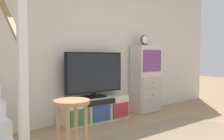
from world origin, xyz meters
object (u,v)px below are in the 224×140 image
object	(u,v)px
media_console	(96,110)
side_cabinet	(146,79)
desk_clock	(144,40)
bar_stool_near	(72,120)
television	(95,74)

from	to	relation	value
media_console	side_cabinet	distance (m)	1.31
desk_clock	bar_stool_near	size ratio (longest dim) A/B	0.29
television	bar_stool_near	size ratio (longest dim) A/B	1.56
television	desk_clock	xyz separation A→B (m)	(1.17, -0.03, 0.62)
bar_stool_near	desk_clock	bearing A→B (deg)	30.24
side_cabinet	desk_clock	xyz separation A→B (m)	(-0.06, -0.01, 0.78)
side_cabinet	desk_clock	size ratio (longest dim) A/B	6.36
media_console	television	xyz separation A→B (m)	(0.00, 0.02, 0.62)
media_console	side_cabinet	bearing A→B (deg)	0.48
side_cabinet	desk_clock	bearing A→B (deg)	-166.98
television	side_cabinet	xyz separation A→B (m)	(1.23, -0.01, -0.16)
media_console	bar_stool_near	bearing A→B (deg)	-130.78
television	desk_clock	size ratio (longest dim) A/B	5.30
television	bar_stool_near	world-z (taller)	television
side_cabinet	bar_stool_near	world-z (taller)	side_cabinet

